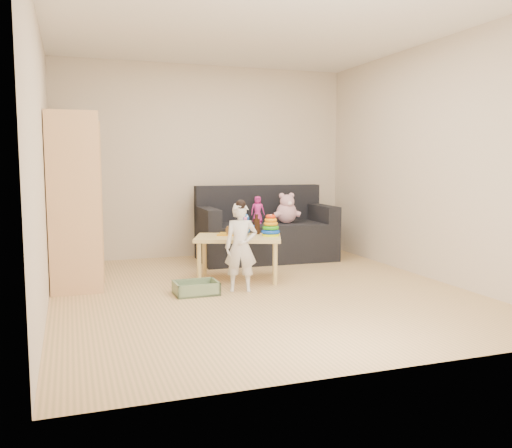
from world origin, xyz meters
name	(u,v)px	position (x,y,z in m)	size (l,w,h in m)	color
room	(259,161)	(0.00, 0.00, 1.30)	(4.50, 4.50, 4.50)	#DCAD76
wardrobe	(74,201)	(-1.74, 0.90, 0.89)	(0.50, 0.99, 1.78)	#E5AE7D
sofa	(266,241)	(0.67, 1.63, 0.25)	(1.76, 0.88, 0.49)	black
play_table	(238,258)	(-0.05, 0.56, 0.24)	(0.92, 0.58, 0.49)	#EBD481
storage_bin	(196,288)	(-0.64, 0.07, 0.06)	(0.42, 0.32, 0.13)	#6B8460
toddler	(241,248)	(-0.18, 0.05, 0.44)	(0.32, 0.22, 0.87)	silver
pink_bear	(287,210)	(0.92, 1.54, 0.66)	(0.29, 0.25, 0.34)	#DCA2B2
doll	(258,210)	(0.53, 1.58, 0.67)	(0.18, 0.12, 0.35)	#D72893
ring_stacker	(271,227)	(0.30, 0.48, 0.58)	(0.21, 0.21, 0.24)	#E8FF0D
brown_bottle	(257,226)	(0.20, 0.67, 0.58)	(0.08, 0.08, 0.22)	black
blue_plush	(244,224)	(0.05, 0.66, 0.61)	(0.20, 0.16, 0.25)	blue
wooden_figure	(228,231)	(-0.15, 0.61, 0.54)	(0.05, 0.04, 0.11)	brown
yellow_book	(228,234)	(-0.12, 0.70, 0.49)	(0.22, 0.22, 0.02)	#EDA418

